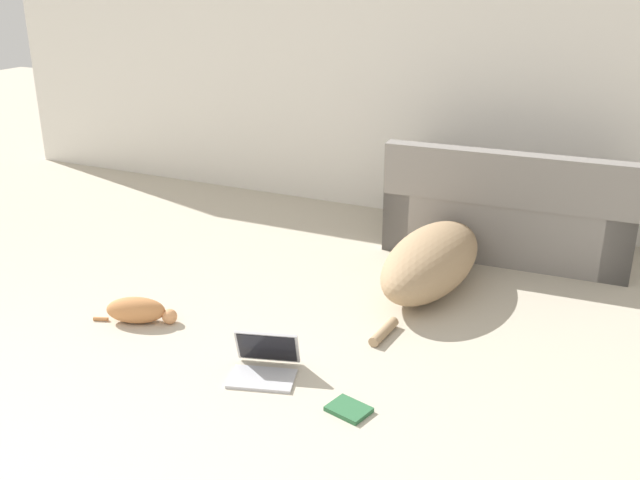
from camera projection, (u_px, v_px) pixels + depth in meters
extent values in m
cube|color=silver|center=(373.00, 67.00, 5.99)|extent=(7.74, 0.06, 2.46)
cube|color=gray|center=(509.00, 220.00, 5.41)|extent=(1.79, 0.88, 0.46)
cube|color=gray|center=(507.00, 179.00, 4.96)|extent=(1.76, 0.22, 0.38)
cube|color=gray|center=(620.00, 225.00, 5.10)|extent=(0.24, 0.81, 0.60)
cube|color=gray|center=(411.00, 199.00, 5.66)|extent=(0.24, 0.81, 0.60)
ellipsoid|color=#A38460|center=(431.00, 261.00, 4.73)|extent=(0.59, 1.22, 0.42)
sphere|color=#493726|center=(463.00, 242.00, 5.29)|extent=(0.25, 0.25, 0.23)
cylinder|color=#A38460|center=(384.00, 332.00, 4.19)|extent=(0.08, 0.30, 0.06)
ellipsoid|color=#BC7A47|center=(136.00, 310.00, 4.33)|extent=(0.40, 0.28, 0.16)
sphere|color=tan|center=(170.00, 316.00, 4.33)|extent=(0.12, 0.12, 0.09)
cylinder|color=#BC7A47|center=(101.00, 319.00, 4.38)|extent=(0.09, 0.05, 0.02)
cube|color=#B7B7BC|center=(262.00, 379.00, 3.76)|extent=(0.39, 0.31, 0.02)
cube|color=#B7B7BC|center=(267.00, 347.00, 3.85)|extent=(0.36, 0.19, 0.21)
cube|color=black|center=(267.00, 348.00, 3.84)|extent=(0.33, 0.17, 0.18)
cube|color=#2D663D|center=(349.00, 409.00, 3.49)|extent=(0.23, 0.20, 0.02)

